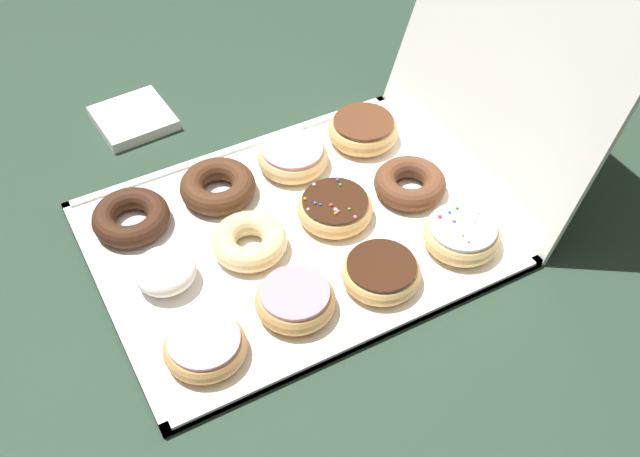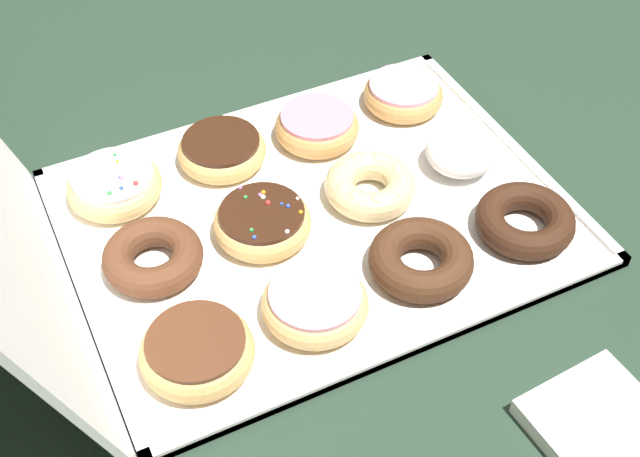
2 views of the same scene
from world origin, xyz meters
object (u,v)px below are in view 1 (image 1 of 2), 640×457
object	(u,v)px
chocolate_cake_ring_donut_0	(131,217)
powdered_filled_donut_1	(166,273)
sprinkle_donut_11	(462,234)
chocolate_cake_ring_donut_3	(218,186)
pink_frosted_donut_2	(205,346)
pink_frosted_donut_5	(295,300)
sprinkle_donut_7	(336,209)
chocolate_cake_ring_donut_10	(410,183)
napkin_stack	(133,118)
chocolate_frosted_donut_8	(381,272)
cruller_donut_4	(249,240)
pink_frosted_donut_6	(293,157)
donut_box	(294,235)
chocolate_frosted_donut_9	(363,130)

from	to	relation	value
chocolate_cake_ring_donut_0	powdered_filled_donut_1	world-z (taller)	powdered_filled_donut_1
sprinkle_donut_11	chocolate_cake_ring_donut_3	bearing A→B (deg)	-134.26
pink_frosted_donut_2	pink_frosted_donut_5	bearing A→B (deg)	94.87
chocolate_cake_ring_donut_3	sprinkle_donut_7	distance (m)	0.19
pink_frosted_donut_5	sprinkle_donut_7	distance (m)	0.18
chocolate_cake_ring_donut_10	napkin_stack	world-z (taller)	chocolate_cake_ring_donut_10
chocolate_cake_ring_donut_0	pink_frosted_donut_2	size ratio (longest dim) A/B	1.07
pink_frosted_donut_2	chocolate_frosted_donut_8	bearing A→B (deg)	89.94
sprinkle_donut_11	pink_frosted_donut_5	bearing A→B (deg)	-91.47
chocolate_cake_ring_donut_3	sprinkle_donut_7	world-z (taller)	sprinkle_donut_7
chocolate_cake_ring_donut_0	cruller_donut_4	distance (m)	0.18
chocolate_frosted_donut_8	sprinkle_donut_7	bearing A→B (deg)	178.06
chocolate_cake_ring_donut_0	pink_frosted_donut_5	bearing A→B (deg)	29.05
chocolate_cake_ring_donut_3	napkin_stack	world-z (taller)	chocolate_cake_ring_donut_3
chocolate_cake_ring_donut_0	pink_frosted_donut_6	world-z (taller)	pink_frosted_donut_6
chocolate_cake_ring_donut_3	pink_frosted_donut_5	world-z (taller)	pink_frosted_donut_5
pink_frosted_donut_2	sprinkle_donut_11	world-z (taller)	sprinkle_donut_11
pink_frosted_donut_6	chocolate_frosted_donut_8	xyz separation A→B (m)	(0.27, -0.00, -0.00)
pink_frosted_donut_5	chocolate_cake_ring_donut_0	bearing A→B (deg)	-150.95
donut_box	chocolate_frosted_donut_9	size ratio (longest dim) A/B	4.93
chocolate_cake_ring_donut_0	pink_frosted_donut_2	distance (m)	0.27
chocolate_frosted_donut_9	napkin_stack	size ratio (longest dim) A/B	0.96
donut_box	chocolate_frosted_donut_8	size ratio (longest dim) A/B	5.15
chocolate_frosted_donut_9	sprinkle_donut_11	size ratio (longest dim) A/B	1.02
donut_box	chocolate_cake_ring_donut_3	size ratio (longest dim) A/B	4.91
chocolate_cake_ring_donut_0	cruller_donut_4	bearing A→B (deg)	46.40
powdered_filled_donut_1	chocolate_cake_ring_donut_3	xyz separation A→B (m)	(-0.13, 0.13, -0.01)
donut_box	chocolate_cake_ring_donut_10	bearing A→B (deg)	88.34
chocolate_cake_ring_donut_0	powdered_filled_donut_1	bearing A→B (deg)	2.76
pink_frosted_donut_6	chocolate_cake_ring_donut_10	bearing A→B (deg)	43.41
donut_box	pink_frosted_donut_5	size ratio (longest dim) A/B	5.24
pink_frosted_donut_2	chocolate_cake_ring_donut_10	world-z (taller)	same
pink_frosted_donut_5	pink_frosted_donut_6	size ratio (longest dim) A/B	0.96
donut_box	napkin_stack	distance (m)	0.39
chocolate_frosted_donut_8	napkin_stack	bearing A→B (deg)	-160.26
pink_frosted_donut_2	chocolate_cake_ring_donut_10	distance (m)	0.42
powdered_filled_donut_1	chocolate_cake_ring_donut_3	world-z (taller)	powdered_filled_donut_1
sprinkle_donut_7	chocolate_frosted_donut_8	size ratio (longest dim) A/B	1.02
pink_frosted_donut_5	powdered_filled_donut_1	bearing A→B (deg)	-132.12
chocolate_cake_ring_donut_0	pink_frosted_donut_6	xyz separation A→B (m)	(-0.01, 0.27, 0.00)
chocolate_cake_ring_donut_0	napkin_stack	xyz separation A→B (m)	(-0.25, 0.09, -0.02)
napkin_stack	chocolate_cake_ring_donut_0	bearing A→B (deg)	-19.07
pink_frosted_donut_5	sprinkle_donut_11	distance (m)	0.27
sprinkle_donut_7	chocolate_frosted_donut_8	distance (m)	0.14
donut_box	cruller_donut_4	size ratio (longest dim) A/B	5.20
pink_frosted_donut_2	pink_frosted_donut_6	bearing A→B (deg)	135.93
sprinkle_donut_7	chocolate_frosted_donut_8	world-z (taller)	sprinkle_donut_7
chocolate_cake_ring_donut_10	napkin_stack	bearing A→B (deg)	-140.04
pink_frosted_donut_2	chocolate_frosted_donut_9	size ratio (longest dim) A/B	0.93
powdered_filled_donut_1	chocolate_cake_ring_donut_10	distance (m)	0.40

